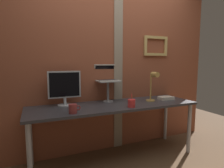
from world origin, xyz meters
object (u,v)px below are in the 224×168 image
object	(u,v)px
pen_cup	(132,103)
coffee_mug	(73,109)
monitor	(65,86)
laptop	(106,76)
desk_lamp	(153,83)

from	to	relation	value
pen_cup	coffee_mug	size ratio (longest dim) A/B	1.28
monitor	pen_cup	bearing A→B (deg)	-28.96
laptop	desk_lamp	size ratio (longest dim) A/B	0.75
desk_lamp	coffee_mug	bearing A→B (deg)	-171.95
laptop	pen_cup	xyz separation A→B (m)	(0.14, -0.47, -0.30)
coffee_mug	laptop	bearing A→B (deg)	40.57
laptop	coffee_mug	world-z (taller)	laptop
desk_lamp	pen_cup	world-z (taller)	desk_lamp
monitor	coffee_mug	bearing A→B (deg)	-86.90
monitor	laptop	distance (m)	0.59
desk_lamp	coffee_mug	size ratio (longest dim) A/B	3.22
laptop	pen_cup	distance (m)	0.58
desk_lamp	pen_cup	xyz separation A→B (m)	(-0.41, -0.16, -0.20)
pen_cup	monitor	bearing A→B (deg)	151.04
desk_lamp	monitor	bearing A→B (deg)	167.97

